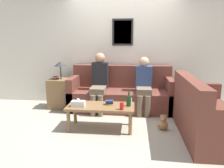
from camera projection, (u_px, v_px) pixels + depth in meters
ground_plane at (119, 116)px, 4.46m from camera, size 16.00×16.00×0.00m
wall_back at (123, 50)px, 5.12m from camera, size 9.00×0.08×2.60m
couch_main at (121, 94)px, 4.89m from camera, size 2.24×0.85×0.96m
couch_side at (205, 117)px, 3.50m from camera, size 0.85×1.69×0.96m
coffee_table at (101, 109)px, 3.80m from camera, size 1.16×0.54×0.42m
side_table_with_lamp at (59, 92)px, 4.98m from camera, size 0.44×0.44×1.06m
wine_bottle at (129, 101)px, 3.74m from camera, size 0.08×0.08×0.26m
drinking_glass at (130, 101)px, 3.92m from camera, size 0.07×0.07×0.09m
book_stack at (109, 102)px, 3.84m from camera, size 0.15×0.12×0.07m
soda_can at (122, 106)px, 3.56m from camera, size 0.07×0.07×0.12m
tissue_box at (78, 104)px, 3.72m from camera, size 0.23×0.12×0.15m
person_left at (99, 80)px, 4.70m from camera, size 0.34×0.66×1.26m
person_right at (144, 83)px, 4.60m from camera, size 0.34×0.59×1.18m
teddy_bear at (163, 123)px, 3.81m from camera, size 0.17×0.17×0.27m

